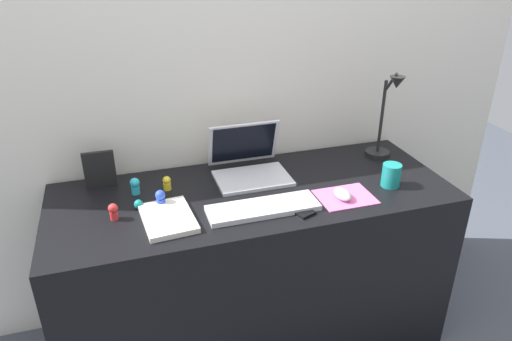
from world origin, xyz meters
TOP-DOWN VIEW (x-y plane):
  - ground_plane at (0.00, 0.00)m, footprint 6.00×6.00m
  - back_wall at (0.00, 0.35)m, footprint 2.76×0.05m
  - desk at (0.00, 0.00)m, footprint 1.56×0.61m
  - laptop at (0.03, 0.16)m, footprint 0.30×0.27m
  - keyboard at (-0.01, -0.15)m, footprint 0.41×0.13m
  - mousepad at (0.32, -0.15)m, footprint 0.21×0.17m
  - mouse at (0.30, -0.16)m, footprint 0.06×0.10m
  - cell_phone at (0.11, -0.18)m, footprint 0.11×0.14m
  - desk_lamp at (0.64, 0.13)m, footprint 0.11×0.17m
  - notebook_pad at (-0.35, -0.11)m, footprint 0.19×0.25m
  - picture_frame at (-0.56, 0.22)m, footprint 0.12×0.02m
  - coffee_mug at (0.54, -0.12)m, footprint 0.07×0.07m
  - toy_figurine_teal at (-0.44, 0.00)m, footprint 0.03×0.03m
  - toy_figurine_red at (-0.53, -0.05)m, footprint 0.03×0.03m
  - toy_figurine_cyan at (-0.44, 0.12)m, footprint 0.04×0.04m
  - toy_figurine_yellow at (-0.32, 0.12)m, footprint 0.03×0.03m
  - toy_figurine_blue at (-0.36, -0.01)m, footprint 0.04×0.04m

SIDE VIEW (x-z plane):
  - ground_plane at x=0.00m, z-range 0.00..0.00m
  - desk at x=0.00m, z-range 0.00..0.74m
  - mousepad at x=0.32m, z-range 0.74..0.74m
  - cell_phone at x=0.11m, z-range 0.74..0.75m
  - keyboard at x=-0.01m, z-range 0.74..0.76m
  - notebook_pad at x=-0.35m, z-range 0.74..0.76m
  - toy_figurine_teal at x=-0.44m, z-range 0.74..0.78m
  - mouse at x=0.30m, z-range 0.74..0.78m
  - toy_figurine_yellow at x=-0.32m, z-range 0.74..0.80m
  - toy_figurine_red at x=-0.53m, z-range 0.74..0.80m
  - toy_figurine_cyan at x=-0.44m, z-range 0.74..0.81m
  - toy_figurine_blue at x=-0.36m, z-range 0.74..0.81m
  - coffee_mug at x=0.54m, z-range 0.74..0.83m
  - laptop at x=0.03m, z-range 0.69..0.90m
  - picture_frame at x=-0.56m, z-range 0.74..0.89m
  - back_wall at x=0.00m, z-range 0.00..1.68m
  - desk_lamp at x=0.64m, z-range 0.73..1.12m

